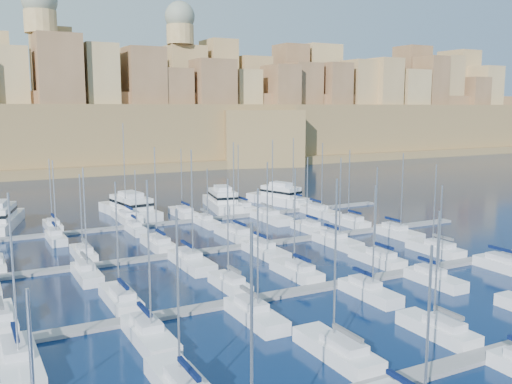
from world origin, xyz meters
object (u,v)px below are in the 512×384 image
sailboat_2 (337,350)px  motor_yacht_c (222,201)px  motor_yacht_d (279,197)px  motor_yacht_b (130,208)px

sailboat_2 → motor_yacht_c: 72.91m
motor_yacht_c → motor_yacht_d: bearing=-2.8°
sailboat_2 → motor_yacht_d: bearing=63.6°
sailboat_2 → motor_yacht_c: (20.99, 69.82, 0.96)m
sailboat_2 → motor_yacht_b: size_ratio=0.83×
motor_yacht_b → motor_yacht_c: same height
sailboat_2 → motor_yacht_d: size_ratio=0.98×
motor_yacht_c → motor_yacht_d: size_ratio=1.08×
motor_yacht_b → motor_yacht_c: bearing=-2.2°
motor_yacht_d → motor_yacht_c: bearing=177.2°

